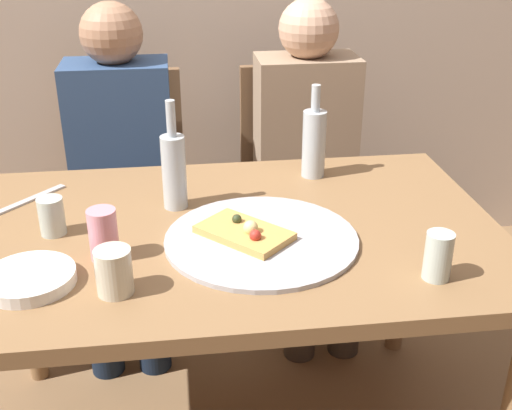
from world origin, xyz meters
name	(u,v)px	position (x,y,z in m)	size (l,w,h in m)	color
dining_table	(229,256)	(0.00, 0.00, 0.64)	(1.37, 0.88, 0.72)	olive
pizza_tray	(261,239)	(0.07, -0.08, 0.73)	(0.47, 0.47, 0.01)	#ADADB2
pizza_slice_last	(245,232)	(0.03, -0.07, 0.74)	(0.25, 0.25, 0.05)	tan
wine_bottle	(314,142)	(0.28, 0.30, 0.83)	(0.07, 0.07, 0.27)	#B2BCC1
beer_bottle	(174,169)	(-0.13, 0.14, 0.83)	(0.06, 0.06, 0.29)	#B2BCC1
tumbler_near	(438,256)	(0.42, -0.29, 0.77)	(0.06, 0.06, 0.11)	#B7C6BC
tumbler_far	(52,216)	(-0.43, 0.03, 0.77)	(0.06, 0.06, 0.09)	#B7C6BC
wine_glass	(114,271)	(-0.26, -0.26, 0.77)	(0.08, 0.08, 0.10)	beige
soda_can	(103,234)	(-0.29, -0.11, 0.78)	(0.07, 0.07, 0.12)	pink
plate_stack	(29,279)	(-0.44, -0.21, 0.73)	(0.20, 0.20, 0.03)	white
table_knife	(31,199)	(-0.52, 0.23, 0.72)	(0.22, 0.02, 0.01)	#B7B7BC
chair_left	(127,179)	(-0.31, 0.84, 0.51)	(0.44, 0.44, 0.90)	brown
chair_right	(301,171)	(0.35, 0.84, 0.51)	(0.44, 0.44, 0.90)	brown
guest_in_sweater	(121,163)	(-0.31, 0.69, 0.64)	(0.36, 0.56, 1.17)	navy
guest_in_beanie	(310,154)	(0.35, 0.69, 0.64)	(0.36, 0.56, 1.17)	#937A60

